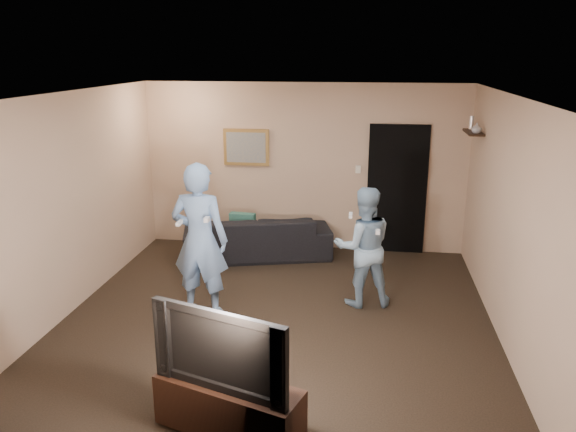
% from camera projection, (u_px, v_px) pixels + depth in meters
% --- Properties ---
extents(ground, '(5.00, 5.00, 0.00)m').
position_uv_depth(ground, '(279.00, 314.00, 6.75)').
color(ground, black).
rests_on(ground, ground).
extents(ceiling, '(5.00, 5.00, 0.04)m').
position_uv_depth(ceiling, '(277.00, 94.00, 6.02)').
color(ceiling, silver).
rests_on(ceiling, wall_back).
extents(wall_back, '(5.00, 0.04, 2.60)m').
position_uv_depth(wall_back, '(303.00, 167.00, 8.76)').
color(wall_back, tan).
rests_on(wall_back, ground).
extents(wall_front, '(5.00, 0.04, 2.60)m').
position_uv_depth(wall_front, '(222.00, 305.00, 4.01)').
color(wall_front, tan).
rests_on(wall_front, ground).
extents(wall_left, '(0.04, 5.00, 2.60)m').
position_uv_depth(wall_left, '(72.00, 202.00, 6.72)').
color(wall_left, tan).
rests_on(wall_left, ground).
extents(wall_right, '(0.04, 5.00, 2.60)m').
position_uv_depth(wall_right, '(507.00, 219.00, 6.04)').
color(wall_right, tan).
rests_on(wall_right, ground).
extents(sofa, '(2.36, 1.41, 0.65)m').
position_uv_depth(sofa, '(257.00, 236.00, 8.59)').
color(sofa, black).
rests_on(sofa, ground).
extents(throw_pillow, '(0.40, 0.17, 0.39)m').
position_uv_depth(throw_pillow, '(243.00, 226.00, 8.58)').
color(throw_pillow, '#1B514A').
rests_on(throw_pillow, sofa).
extents(painting_frame, '(0.72, 0.05, 0.57)m').
position_uv_depth(painting_frame, '(246.00, 147.00, 8.77)').
color(painting_frame, olive).
rests_on(painting_frame, wall_back).
extents(painting_canvas, '(0.62, 0.01, 0.47)m').
position_uv_depth(painting_canvas, '(246.00, 148.00, 8.75)').
color(painting_canvas, slate).
rests_on(painting_canvas, painting_frame).
extents(doorway, '(0.90, 0.06, 2.00)m').
position_uv_depth(doorway, '(397.00, 190.00, 8.61)').
color(doorway, black).
rests_on(doorway, ground).
extents(light_switch, '(0.08, 0.02, 0.12)m').
position_uv_depth(light_switch, '(358.00, 169.00, 8.62)').
color(light_switch, silver).
rests_on(light_switch, wall_back).
extents(wall_shelf, '(0.20, 0.60, 0.03)m').
position_uv_depth(wall_shelf, '(473.00, 132.00, 7.57)').
color(wall_shelf, black).
rests_on(wall_shelf, wall_right).
extents(shelf_vase, '(0.14, 0.14, 0.14)m').
position_uv_depth(shelf_vase, '(477.00, 128.00, 7.36)').
color(shelf_vase, '#A2A3A7').
rests_on(shelf_vase, wall_shelf).
extents(shelf_figurine, '(0.06, 0.06, 0.18)m').
position_uv_depth(shelf_figurine, '(471.00, 123.00, 7.75)').
color(shelf_figurine, silver).
rests_on(shelf_figurine, wall_shelf).
extents(tv_console, '(1.30, 0.77, 0.44)m').
position_uv_depth(tv_console, '(229.00, 407.00, 4.58)').
color(tv_console, black).
rests_on(tv_console, ground).
extents(television, '(1.18, 0.53, 0.69)m').
position_uv_depth(television, '(227.00, 345.00, 4.42)').
color(television, black).
rests_on(television, tv_console).
extents(wii_player_left, '(0.70, 0.53, 1.85)m').
position_uv_depth(wii_player_left, '(200.00, 240.00, 6.54)').
color(wii_player_left, '#769CCD').
rests_on(wii_player_left, ground).
extents(wii_player_right, '(0.84, 0.72, 1.50)m').
position_uv_depth(wii_player_right, '(363.00, 247.00, 6.84)').
color(wii_player_right, '#84A6C0').
rests_on(wii_player_right, ground).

